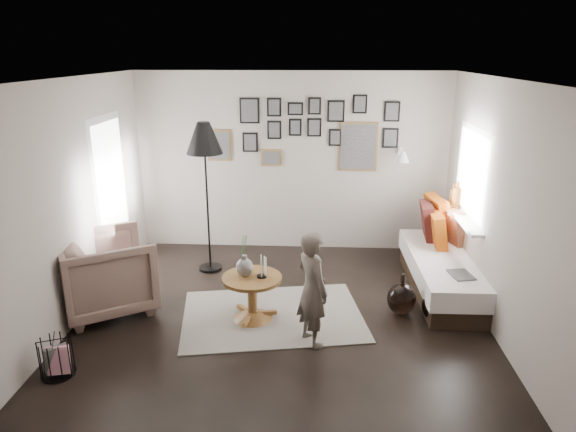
# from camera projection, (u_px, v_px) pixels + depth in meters

# --- Properties ---
(ground) EXTENTS (4.80, 4.80, 0.00)m
(ground) POSITION_uv_depth(u_px,v_px,m) (281.00, 326.00, 5.59)
(ground) COLOR black
(ground) RESTS_ON ground
(wall_back) EXTENTS (4.50, 0.00, 4.50)m
(wall_back) POSITION_uv_depth(u_px,v_px,m) (292.00, 163.00, 7.47)
(wall_back) COLOR #A4998F
(wall_back) RESTS_ON ground
(wall_front) EXTENTS (4.50, 0.00, 4.50)m
(wall_front) POSITION_uv_depth(u_px,v_px,m) (251.00, 339.00, 2.91)
(wall_front) COLOR #A4998F
(wall_front) RESTS_ON ground
(wall_left) EXTENTS (0.00, 4.80, 4.80)m
(wall_left) POSITION_uv_depth(u_px,v_px,m) (64.00, 209.00, 5.31)
(wall_left) COLOR #A4998F
(wall_left) RESTS_ON ground
(wall_right) EXTENTS (0.00, 4.80, 4.80)m
(wall_right) POSITION_uv_depth(u_px,v_px,m) (507.00, 216.00, 5.07)
(wall_right) COLOR #A4998F
(wall_right) RESTS_ON ground
(ceiling) EXTENTS (4.80, 4.80, 0.00)m
(ceiling) POSITION_uv_depth(u_px,v_px,m) (280.00, 80.00, 4.79)
(ceiling) COLOR white
(ceiling) RESTS_ON wall_back
(door_left) EXTENTS (0.00, 2.14, 2.14)m
(door_left) POSITION_uv_depth(u_px,v_px,m) (112.00, 200.00, 6.52)
(door_left) COLOR white
(door_left) RESTS_ON wall_left
(window_right) EXTENTS (0.15, 1.32, 1.30)m
(window_right) POSITION_uv_depth(u_px,v_px,m) (460.00, 211.00, 6.46)
(window_right) COLOR white
(window_right) RESTS_ON wall_right
(gallery_wall) EXTENTS (2.74, 0.03, 1.08)m
(gallery_wall) POSITION_uv_depth(u_px,v_px,m) (312.00, 133.00, 7.30)
(gallery_wall) COLOR olive
(gallery_wall) RESTS_ON wall_back
(wall_sconce) EXTENTS (0.18, 0.36, 0.16)m
(wall_sconce) POSITION_uv_depth(u_px,v_px,m) (403.00, 157.00, 7.09)
(wall_sconce) COLOR white
(wall_sconce) RESTS_ON wall_back
(rug) EXTENTS (2.21, 1.72, 0.01)m
(rug) POSITION_uv_depth(u_px,v_px,m) (273.00, 315.00, 5.80)
(rug) COLOR beige
(rug) RESTS_ON ground
(pedestal_table) EXTENTS (0.66, 0.66, 0.51)m
(pedestal_table) POSITION_uv_depth(u_px,v_px,m) (252.00, 300.00, 5.66)
(pedestal_table) COLOR brown
(pedestal_table) RESTS_ON ground
(vase) EXTENTS (0.19, 0.19, 0.47)m
(vase) POSITION_uv_depth(u_px,v_px,m) (244.00, 264.00, 5.56)
(vase) COLOR black
(vase) RESTS_ON pedestal_table
(candles) EXTENTS (0.11, 0.11, 0.24)m
(candles) POSITION_uv_depth(u_px,v_px,m) (262.00, 267.00, 5.54)
(candles) COLOR black
(candles) RESTS_ON pedestal_table
(daybed) EXTENTS (0.90, 2.10, 1.00)m
(daybed) POSITION_uv_depth(u_px,v_px,m) (446.00, 265.00, 6.41)
(daybed) COLOR black
(daybed) RESTS_ON ground
(magazine_on_daybed) EXTENTS (0.28, 0.34, 0.02)m
(magazine_on_daybed) POSITION_uv_depth(u_px,v_px,m) (461.00, 275.00, 5.74)
(magazine_on_daybed) COLOR black
(magazine_on_daybed) RESTS_ON daybed
(armchair) EXTENTS (1.36, 1.35, 0.91)m
(armchair) POSITION_uv_depth(u_px,v_px,m) (107.00, 273.00, 5.82)
(armchair) COLOR brown
(armchair) RESTS_ON ground
(armchair_cushion) EXTENTS (0.57, 0.57, 0.19)m
(armchair_cushion) POSITION_uv_depth(u_px,v_px,m) (108.00, 269.00, 5.86)
(armchair_cushion) COLOR silver
(armchair_cushion) RESTS_ON armchair
(floor_lamp) EXTENTS (0.47, 0.47, 2.01)m
(floor_lamp) POSITION_uv_depth(u_px,v_px,m) (204.00, 144.00, 6.52)
(floor_lamp) COLOR black
(floor_lamp) RESTS_ON ground
(magazine_basket) EXTENTS (0.38, 0.38, 0.36)m
(magazine_basket) POSITION_uv_depth(u_px,v_px,m) (56.00, 358.00, 4.70)
(magazine_basket) COLOR black
(magazine_basket) RESTS_ON ground
(demijohn_large) EXTENTS (0.33, 0.33, 0.49)m
(demijohn_large) POSITION_uv_depth(u_px,v_px,m) (401.00, 299.00, 5.79)
(demijohn_large) COLOR black
(demijohn_large) RESTS_ON ground
(demijohn_small) EXTENTS (0.29, 0.29, 0.45)m
(demijohn_small) POSITION_uv_depth(u_px,v_px,m) (435.00, 306.00, 5.67)
(demijohn_small) COLOR black
(demijohn_small) RESTS_ON ground
(child) EXTENTS (0.48, 0.52, 1.20)m
(child) POSITION_uv_depth(u_px,v_px,m) (312.00, 289.00, 5.10)
(child) COLOR #584E45
(child) RESTS_ON ground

